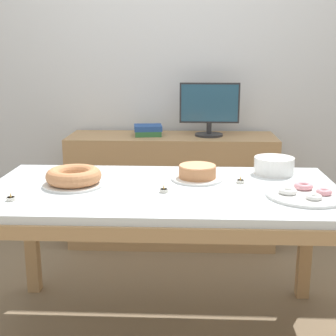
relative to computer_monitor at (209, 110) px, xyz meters
The scene contains 13 objects.
ground_plane 1.57m from the computer_monitor, 102.65° to the right, with size 12.00×12.00×0.00m, color #7A664C.
wall_back 0.50m from the computer_monitor, 131.46° to the left, with size 8.00×0.10×2.60m, color silver.
dining_table 1.26m from the computer_monitor, 102.65° to the right, with size 1.72×0.89×0.77m.
sideboard 0.65m from the computer_monitor, behind, with size 1.49×0.44×0.81m.
computer_monitor is the anchor object (origin of this frame).
book_stack 0.46m from the computer_monitor, behind, with size 0.22×0.19×0.08m.
cake_chocolate_round 1.06m from the computer_monitor, 95.45° to the right, with size 0.26×0.26×0.08m.
cake_golden_bundt 1.37m from the computer_monitor, 120.90° to the right, with size 0.30×0.30×0.08m.
pastry_platter 1.38m from the computer_monitor, 73.66° to the right, with size 0.35×0.35×0.04m.
plate_stack 0.97m from the computer_monitor, 71.11° to the right, with size 0.21×0.21×0.09m.
tealight_near_front 1.70m from the computer_monitor, 122.89° to the right, with size 0.04×0.04×0.04m.
tealight_left_edge 1.12m from the computer_monitor, 84.10° to the right, with size 0.04×0.04×0.04m.
tealight_right_edge 1.31m from the computer_monitor, 101.50° to the right, with size 0.04×0.04×0.04m.
Camera 1 is at (0.12, -2.14, 1.40)m, focal length 50.00 mm.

